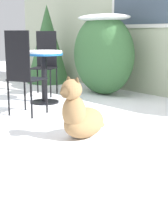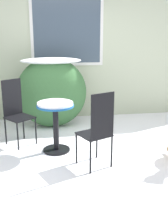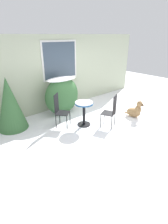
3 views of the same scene
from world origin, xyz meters
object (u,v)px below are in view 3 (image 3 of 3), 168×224
object	(u,v)px
patio_table	(84,108)
patio_chair_near_table	(60,110)
dog	(135,111)
patio_chair_far_side	(111,110)

from	to	relation	value
patio_table	patio_chair_near_table	size ratio (longest dim) A/B	0.73
patio_chair_near_table	dog	distance (m)	2.64
patio_table	patio_chair_far_side	world-z (taller)	patio_chair_far_side
patio_chair_near_table	patio_table	bearing A→B (deg)	-72.55
patio_table	patio_chair_far_side	size ratio (longest dim) A/B	0.73
patio_table	dog	distance (m)	1.91
patio_table	dog	world-z (taller)	patio_table
dog	patio_chair_near_table	bearing A→B (deg)	144.45
patio_table	patio_chair_far_side	xyz separation A→B (m)	(0.52, -0.65, -0.01)
patio_chair_near_table	dog	bearing A→B (deg)	-63.93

